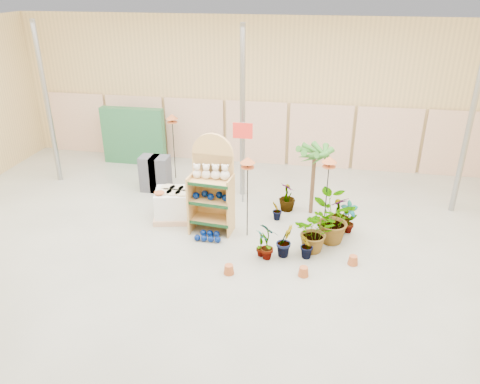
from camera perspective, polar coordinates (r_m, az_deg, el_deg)
The scene contains 23 objects.
room at distance 9.80m, azimuth -2.36°, elevation 5.13°, with size 15.20×12.10×4.70m.
display_shelf at distance 10.84m, azimuth -3.37°, elevation 0.59°, with size 1.03×0.71×2.34m.
teddy_bears at distance 10.57m, azimuth -3.41°, elevation 2.35°, with size 0.87×0.23×0.37m.
gazing_balls_shelf at distance 10.78m, azimuth -3.53°, elevation -0.46°, with size 0.86×0.29×0.16m.
gazing_balls_floor at distance 10.82m, azimuth -3.87°, elevation -5.43°, with size 0.63×0.39×0.15m.
pallet_stack at distance 11.66m, azimuth -7.81°, elevation -1.51°, with size 1.22×1.09×0.79m.
charcoal_planters at distance 13.24m, azimuth -10.28°, elevation 2.23°, with size 0.80×0.50×1.00m.
trellis_stock at distance 15.24m, azimuth -12.84°, elevation 6.67°, with size 2.00×0.30×1.80m, color #255E36.
offer_sign at distance 11.91m, azimuth 0.34°, elevation 5.53°, with size 0.50×0.08×2.20m.
bird_table_front at distance 10.19m, azimuth 0.94°, elevation 3.57°, with size 0.34×0.34×1.96m.
bird_table_right at distance 10.51m, azimuth 10.84°, elevation 3.59°, with size 0.34×0.34×1.92m.
bird_table_back at distance 13.55m, azimuth -8.29°, elevation 8.82°, with size 0.34×0.34×1.96m.
palm at distance 11.48m, azimuth 9.11°, elevation 4.75°, with size 0.70×0.70×1.90m.
potted_plant_0 at distance 9.93m, azimuth 3.42°, elevation -5.96°, with size 0.47×0.32×0.89m, color #2E6C22.
potted_plant_1 at distance 10.12m, azimuth 5.48°, elevation -5.90°, with size 0.40×0.32×0.73m, color #2E6C22.
potted_plant_2 at distance 10.31m, azimuth 9.15°, elevation -4.80°, with size 0.86×0.74×0.95m, color #2E6C22.
potted_plant_3 at distance 11.16m, azimuth 11.95°, elevation -2.70°, with size 0.51×0.51×0.91m, color #2E6C22.
potted_plant_4 at distance 11.22m, azimuth 13.12°, elevation -3.04°, with size 0.41×0.28×0.79m, color #2E6C22.
potted_plant_5 at distance 11.56m, azimuth 4.51°, elevation -2.27°, with size 0.29×0.23×0.52m, color #2E6C22.
potted_plant_8 at distance 10.07m, azimuth 2.60°, elevation -6.22°, with size 0.34×0.23×0.65m, color #2E6C22.
potted_plant_9 at distance 10.09m, azimuth 8.13°, elevation -6.55°, with size 0.34×0.27×0.62m, color #2E6C22.
potted_plant_10 at distance 10.68m, azimuth 10.95°, elevation -3.26°, with size 1.02×0.89×1.14m, color #2E6C22.
potted_plant_11 at distance 12.02m, azimuth 5.77°, elevation -0.57°, with size 0.42×0.42×0.76m, color #2E6C22.
Camera 1 is at (2.06, -8.07, 5.56)m, focal length 35.00 mm.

